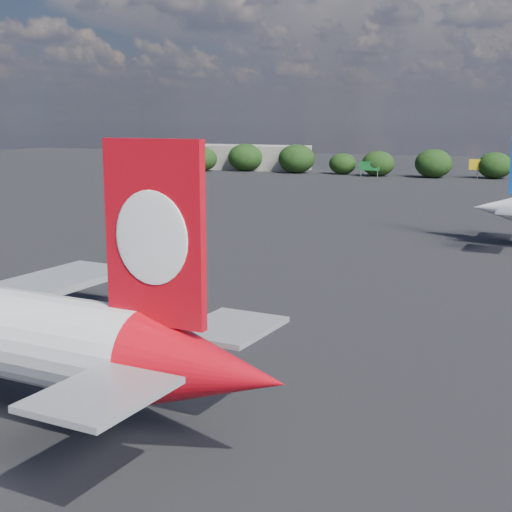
% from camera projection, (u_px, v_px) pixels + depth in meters
% --- Properties ---
extents(ground, '(500.00, 500.00, 0.00)m').
position_uv_depth(ground, '(286.00, 244.00, 97.77)').
color(ground, black).
rests_on(ground, ground).
extents(terminal_building, '(42.00, 16.00, 8.00)m').
position_uv_depth(terminal_building, '(245.00, 157.00, 241.27)').
color(terminal_building, gray).
rests_on(terminal_building, ground).
extents(highway_sign, '(6.00, 0.30, 4.50)m').
position_uv_depth(highway_sign, '(369.00, 166.00, 208.83)').
color(highway_sign, '#146426').
rests_on(highway_sign, ground).
extents(billboard_yellow, '(5.00, 0.30, 5.50)m').
position_uv_depth(billboard_yellow, '(478.00, 165.00, 202.51)').
color(billboard_yellow, yellow).
rests_on(billboard_yellow, ground).
extents(horizon_treeline, '(200.56, 15.58, 9.19)m').
position_uv_depth(horizon_treeline, '(440.00, 164.00, 205.78)').
color(horizon_treeline, black).
rests_on(horizon_treeline, ground).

